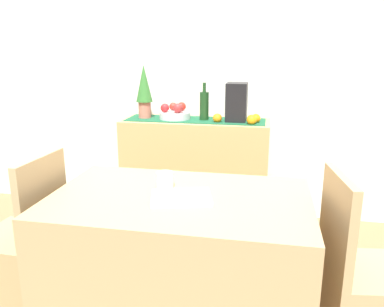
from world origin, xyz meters
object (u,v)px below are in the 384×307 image
at_px(coffee_maker, 237,102).
at_px(chair_by_corner, 364,304).
at_px(coffee_cup, 165,180).
at_px(fruit_bowl, 175,115).
at_px(sideboard_console, 195,171).
at_px(wine_bottle, 204,106).
at_px(chair_near_window, 24,265).
at_px(dining_table, 180,265).
at_px(open_book, 181,198).
at_px(potted_plant, 144,89).

distance_m(coffee_maker, chair_by_corner, 1.71).
relative_size(coffee_cup, chair_by_corner, 0.10).
relative_size(fruit_bowl, coffee_maker, 0.83).
xyz_separation_m(sideboard_console, wine_bottle, (0.07, -0.00, 0.55)).
distance_m(coffee_cup, chair_near_window, 0.95).
height_order(fruit_bowl, chair_by_corner, fruit_bowl).
relative_size(dining_table, chair_by_corner, 1.39).
xyz_separation_m(sideboard_console, open_book, (0.19, -1.39, 0.32)).
distance_m(open_book, chair_by_corner, 1.00).
height_order(fruit_bowl, potted_plant, potted_plant).
distance_m(chair_near_window, chair_by_corner, 1.78).
xyz_separation_m(fruit_bowl, potted_plant, (-0.25, 0.00, 0.21)).
height_order(open_book, chair_near_window, chair_near_window).
bearing_deg(coffee_cup, potted_plant, 111.90).
height_order(wine_bottle, chair_near_window, wine_bottle).
xyz_separation_m(coffee_maker, coffee_cup, (-0.25, -1.24, -0.24)).
relative_size(coffee_maker, dining_table, 0.24).
distance_m(coffee_cup, chair_by_corner, 1.12).
relative_size(sideboard_console, chair_near_window, 1.31).
distance_m(potted_plant, open_book, 1.56).
bearing_deg(coffee_maker, chair_near_window, -127.63).
bearing_deg(chair_by_corner, open_book, -177.77).
xyz_separation_m(fruit_bowl, coffee_cup, (0.25, -1.24, -0.12)).
height_order(fruit_bowl, coffee_maker, coffee_maker).
height_order(wine_bottle, coffee_maker, coffee_maker).
xyz_separation_m(coffee_cup, chair_near_window, (-0.79, -0.11, -0.52)).
distance_m(sideboard_console, open_book, 1.43).
bearing_deg(sideboard_console, coffee_maker, 0.00).
relative_size(sideboard_console, coffee_cup, 13.57).
bearing_deg(chair_by_corner, dining_table, 179.85).
distance_m(dining_table, coffee_cup, 0.44).
bearing_deg(potted_plant, open_book, -66.04).
bearing_deg(chair_by_corner, coffee_maker, 118.62).
distance_m(wine_bottle, chair_near_window, 1.72).
bearing_deg(chair_by_corner, sideboard_console, 128.19).
height_order(coffee_maker, chair_by_corner, coffee_maker).
xyz_separation_m(coffee_maker, open_book, (-0.13, -1.39, -0.27)).
height_order(potted_plant, chair_near_window, potted_plant).
height_order(sideboard_console, potted_plant, potted_plant).
bearing_deg(fruit_bowl, wine_bottle, -0.00).
relative_size(fruit_bowl, potted_plant, 0.58).
bearing_deg(sideboard_console, chair_by_corner, -51.81).
xyz_separation_m(sideboard_console, coffee_cup, (0.08, -1.24, 0.35)).
distance_m(fruit_bowl, chair_near_window, 1.59).
height_order(sideboard_console, coffee_maker, coffee_maker).
bearing_deg(coffee_maker, fruit_bowl, 180.00).
bearing_deg(open_book, sideboard_console, 83.40).
bearing_deg(coffee_maker, chair_by_corner, -61.38).
relative_size(dining_table, open_book, 4.47).
relative_size(fruit_bowl, chair_near_window, 0.28).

